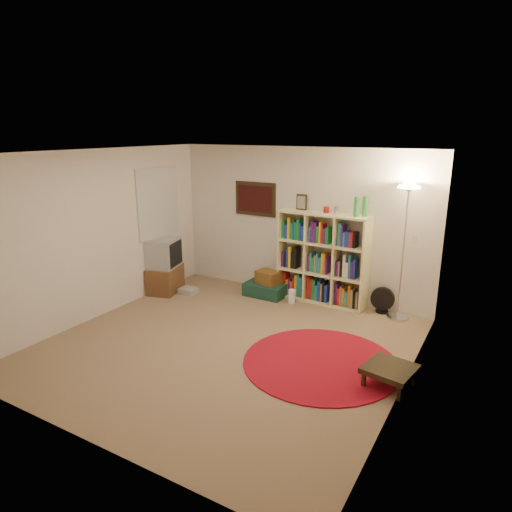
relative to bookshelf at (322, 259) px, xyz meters
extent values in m
cube|color=#8A6F51|center=(-0.45, -2.14, -0.73)|extent=(4.50, 4.50, 0.02)
cube|color=white|center=(-0.45, -2.14, 1.79)|extent=(4.50, 4.50, 0.02)
cube|color=silver|center=(-0.45, 0.12, 0.53)|extent=(4.50, 0.02, 2.50)
cube|color=silver|center=(-0.45, -4.40, 0.53)|extent=(4.50, 0.02, 2.50)
cube|color=silver|center=(-2.71, -2.14, 0.53)|extent=(0.02, 4.50, 2.50)
cube|color=silver|center=(1.81, -2.14, 0.53)|extent=(0.02, 4.50, 2.50)
cube|color=black|center=(-1.30, 0.09, 0.88)|extent=(0.78, 0.04, 0.58)
cube|color=#400E0C|center=(-1.30, 0.07, 0.88)|extent=(0.66, 0.01, 0.46)
cube|color=white|center=(-2.69, -0.84, 0.83)|extent=(0.03, 1.00, 1.20)
cube|color=beige|center=(1.40, 0.10, 0.48)|extent=(0.08, 0.01, 0.12)
cube|color=beige|center=(0.02, -0.01, -0.71)|extent=(1.51, 0.50, 0.03)
cube|color=beige|center=(0.02, -0.01, 0.75)|extent=(1.51, 0.50, 0.03)
cube|color=beige|center=(-0.71, 0.03, 0.02)|extent=(0.05, 0.43, 1.49)
cube|color=beige|center=(0.75, -0.05, 0.02)|extent=(0.05, 0.43, 1.49)
cube|color=beige|center=(0.03, 0.19, 0.02)|extent=(1.49, 0.09, 1.49)
cube|color=beige|center=(-0.23, 0.00, 0.02)|extent=(0.05, 0.41, 1.43)
cube|color=beige|center=(0.27, -0.02, 0.02)|extent=(0.05, 0.41, 1.43)
cube|color=beige|center=(0.02, -0.01, -0.22)|extent=(1.45, 0.47, 0.03)
cube|color=beige|center=(0.02, -0.01, 0.27)|extent=(1.45, 0.47, 0.03)
cube|color=yellow|center=(-0.67, -0.02, -0.52)|extent=(0.05, 0.17, 0.32)
cube|color=red|center=(-0.62, -0.02, -0.49)|extent=(0.05, 0.17, 0.38)
cube|color=orange|center=(-0.58, -0.02, -0.56)|extent=(0.05, 0.17, 0.26)
cube|color=#4E1967|center=(-0.53, -0.03, -0.56)|extent=(0.05, 0.17, 0.26)
cube|color=orange|center=(-0.49, -0.03, -0.57)|extent=(0.04, 0.17, 0.24)
cube|color=red|center=(-0.45, -0.03, -0.53)|extent=(0.04, 0.17, 0.32)
cube|color=yellow|center=(-0.41, -0.03, -0.50)|extent=(0.05, 0.17, 0.37)
cube|color=teal|center=(-0.36, -0.03, -0.49)|extent=(0.05, 0.17, 0.38)
cube|color=teal|center=(-0.31, -0.04, -0.51)|extent=(0.05, 0.17, 0.35)
cube|color=#4E1967|center=(-0.67, -0.02, -0.08)|extent=(0.06, 0.17, 0.24)
cube|color=black|center=(-0.62, -0.02, -0.07)|extent=(0.05, 0.17, 0.26)
cube|color=#19329B|center=(-0.58, -0.02, -0.05)|extent=(0.05, 0.17, 0.31)
cube|color=yellow|center=(-0.53, -0.03, -0.03)|extent=(0.05, 0.17, 0.36)
cube|color=black|center=(-0.48, -0.03, -0.07)|extent=(0.06, 0.17, 0.27)
cube|color=black|center=(-0.43, -0.03, -0.02)|extent=(0.06, 0.17, 0.37)
cube|color=#198134|center=(-0.67, -0.02, 0.43)|extent=(0.06, 0.17, 0.30)
cube|color=#19329B|center=(-0.62, -0.02, 0.40)|extent=(0.06, 0.17, 0.24)
cube|color=yellow|center=(-0.56, -0.02, 0.46)|extent=(0.05, 0.17, 0.37)
cube|color=#198134|center=(-0.51, -0.03, 0.42)|extent=(0.06, 0.17, 0.28)
cube|color=#19329B|center=(-0.47, -0.03, 0.45)|extent=(0.04, 0.17, 0.34)
cube|color=#198134|center=(-0.44, -0.03, 0.43)|extent=(0.04, 0.17, 0.31)
cube|color=#198134|center=(-0.39, -0.03, 0.46)|extent=(0.06, 0.17, 0.36)
cube|color=#19329B|center=(-0.35, -0.03, 0.43)|extent=(0.04, 0.17, 0.29)
cube|color=#19329B|center=(-0.31, -0.04, 0.40)|extent=(0.05, 0.17, 0.25)
cube|color=red|center=(-0.18, -0.04, -0.50)|extent=(0.05, 0.17, 0.36)
cube|color=red|center=(-0.13, -0.05, -0.52)|extent=(0.05, 0.17, 0.33)
cube|color=#198134|center=(-0.08, -0.05, -0.51)|extent=(0.06, 0.17, 0.34)
cube|color=teal|center=(-0.03, -0.05, -0.56)|extent=(0.05, 0.17, 0.26)
cube|color=#19329B|center=(0.02, -0.05, -0.51)|extent=(0.06, 0.17, 0.34)
cube|color=#8E754D|center=(0.06, -0.05, -0.53)|extent=(0.03, 0.17, 0.31)
cube|color=black|center=(0.10, -0.06, -0.51)|extent=(0.05, 0.17, 0.34)
cube|color=#19329B|center=(0.14, -0.06, -0.54)|extent=(0.05, 0.17, 0.29)
cube|color=#4E1967|center=(-0.18, -0.04, -0.08)|extent=(0.04, 0.17, 0.26)
cube|color=teal|center=(-0.15, -0.04, -0.05)|extent=(0.04, 0.17, 0.31)
cube|color=#198134|center=(-0.11, -0.05, -0.08)|extent=(0.05, 0.17, 0.24)
cube|color=#8E754D|center=(-0.07, -0.05, -0.06)|extent=(0.04, 0.17, 0.28)
cube|color=teal|center=(-0.03, -0.05, -0.05)|extent=(0.04, 0.17, 0.31)
cube|color=teal|center=(0.01, -0.05, -0.08)|extent=(0.06, 0.17, 0.25)
cube|color=yellow|center=(0.06, -0.05, -0.04)|extent=(0.04, 0.17, 0.34)
cube|color=orange|center=(0.09, -0.06, -0.04)|extent=(0.04, 0.17, 0.33)
cube|color=#4E1967|center=(0.13, -0.06, -0.07)|extent=(0.04, 0.17, 0.27)
cube|color=teal|center=(-0.18, -0.04, 0.41)|extent=(0.04, 0.17, 0.26)
cube|color=#4E1967|center=(-0.14, -0.04, 0.45)|extent=(0.05, 0.17, 0.35)
cube|color=#4E1967|center=(-0.09, -0.05, 0.45)|extent=(0.06, 0.17, 0.34)
cube|color=#198134|center=(-0.04, -0.05, 0.42)|extent=(0.05, 0.17, 0.28)
cube|color=yellow|center=(0.00, -0.05, 0.46)|extent=(0.04, 0.17, 0.36)
cube|color=red|center=(0.03, -0.05, 0.44)|extent=(0.04, 0.17, 0.32)
cube|color=#4E1967|center=(0.07, -0.06, 0.41)|extent=(0.05, 0.17, 0.26)
cube|color=#198134|center=(0.12, -0.06, 0.42)|extent=(0.06, 0.17, 0.28)
cube|color=#4E1967|center=(0.32, -0.07, -0.50)|extent=(0.05, 0.17, 0.36)
cube|color=red|center=(0.36, -0.07, -0.54)|extent=(0.04, 0.17, 0.28)
cube|color=#8E754D|center=(0.40, -0.07, -0.52)|extent=(0.04, 0.17, 0.32)
cube|color=orange|center=(0.44, -0.07, -0.54)|extent=(0.06, 0.17, 0.29)
cube|color=teal|center=(0.49, -0.08, -0.56)|extent=(0.06, 0.17, 0.25)
cube|color=orange|center=(0.54, -0.08, -0.51)|extent=(0.05, 0.17, 0.35)
cube|color=#8E754D|center=(0.58, -0.08, -0.54)|extent=(0.05, 0.17, 0.30)
cube|color=black|center=(0.63, -0.08, -0.57)|extent=(0.05, 0.17, 0.24)
cube|color=#8E754D|center=(0.67, -0.08, -0.55)|extent=(0.04, 0.17, 0.28)
cube|color=#4E1967|center=(0.31, -0.07, -0.08)|extent=(0.04, 0.17, 0.24)
cube|color=#8E754D|center=(0.35, -0.07, -0.08)|extent=(0.04, 0.17, 0.25)
cube|color=black|center=(0.39, -0.07, -0.03)|extent=(0.05, 0.17, 0.34)
cube|color=white|center=(0.43, -0.07, -0.02)|extent=(0.05, 0.17, 0.37)
cube|color=white|center=(0.48, -0.08, -0.08)|extent=(0.05, 0.17, 0.24)
cube|color=teal|center=(0.52, -0.08, -0.01)|extent=(0.04, 0.17, 0.38)
cube|color=#4E1967|center=(0.56, -0.08, -0.07)|extent=(0.05, 0.17, 0.28)
cube|color=#19329B|center=(0.60, -0.08, -0.05)|extent=(0.04, 0.17, 0.32)
cube|color=teal|center=(0.33, -0.07, 0.46)|extent=(0.06, 0.17, 0.37)
cube|color=#4E1967|center=(0.37, -0.07, 0.45)|extent=(0.04, 0.17, 0.34)
cube|color=teal|center=(0.40, -0.07, 0.40)|extent=(0.04, 0.17, 0.24)
cube|color=#19329B|center=(0.44, -0.07, 0.41)|extent=(0.04, 0.17, 0.26)
cube|color=#19329B|center=(0.47, -0.08, 0.40)|extent=(0.04, 0.17, 0.25)
cube|color=red|center=(0.52, -0.08, 0.40)|extent=(0.06, 0.17, 0.25)
cube|color=black|center=(0.57, -0.08, 0.40)|extent=(0.05, 0.17, 0.25)
cube|color=black|center=(-0.40, 0.03, 0.90)|extent=(0.18, 0.03, 0.26)
cube|color=gray|center=(-0.40, 0.02, 0.90)|extent=(0.14, 0.02, 0.20)
cylinder|color=#A8160F|center=(0.04, -0.01, 0.82)|extent=(0.09, 0.09, 0.10)
cylinder|color=silver|center=(0.21, -0.02, 0.83)|extent=(0.08, 0.08, 0.12)
cylinder|color=green|center=(0.55, -0.08, 0.92)|extent=(0.09, 0.09, 0.30)
cylinder|color=green|center=(0.66, -0.01, 0.92)|extent=(0.09, 0.09, 0.30)
cylinder|color=silver|center=(1.29, -0.10, -0.71)|extent=(0.41, 0.41, 0.03)
cylinder|color=silver|center=(1.29, -0.10, 0.27)|extent=(0.04, 0.04, 1.91)
cone|color=silver|center=(1.29, -0.10, 1.25)|extent=(0.49, 0.49, 0.15)
cylinder|color=#FFD88C|center=(1.29, -0.10, 1.26)|extent=(0.40, 0.40, 0.02)
cylinder|color=black|center=(1.03, 0.01, -0.71)|extent=(0.21, 0.21, 0.03)
cylinder|color=black|center=(1.03, 0.01, -0.62)|extent=(0.04, 0.04, 0.15)
cylinder|color=black|center=(1.03, -0.01, -0.49)|extent=(0.37, 0.11, 0.36)
cube|color=brown|center=(-2.55, -0.94, -0.50)|extent=(0.61, 0.75, 0.45)
cube|color=#AEAEB3|center=(-2.55, -0.94, -0.02)|extent=(0.58, 0.64, 0.50)
cube|color=black|center=(-2.32, -0.88, -0.02)|extent=(0.14, 0.46, 0.42)
cube|color=black|center=(-2.32, -0.88, -0.02)|extent=(0.12, 0.40, 0.36)
cube|color=#AEAEB3|center=(-2.12, -0.82, -0.67)|extent=(0.29, 0.25, 0.10)
cube|color=#14372C|center=(-0.91, -0.25, -0.61)|extent=(0.69, 0.46, 0.22)
cube|color=brown|center=(-0.87, -0.24, -0.39)|extent=(0.44, 0.36, 0.22)
cube|color=black|center=(-0.37, 0.14, -0.59)|extent=(0.46, 0.41, 0.27)
cylinder|color=white|center=(-0.36, -0.35, -0.60)|extent=(0.14, 0.14, 0.24)
cylinder|color=maroon|center=(0.81, -1.97, -0.71)|extent=(1.91, 1.91, 0.02)
cube|color=black|center=(1.66, -2.06, -0.52)|extent=(0.60, 0.60, 0.06)
cube|color=black|center=(1.42, -2.23, -0.63)|extent=(0.05, 0.05, 0.19)
cube|color=black|center=(1.83, -2.30, -0.63)|extent=(0.05, 0.05, 0.19)
cube|color=black|center=(1.49, -1.82, -0.63)|extent=(0.05, 0.05, 0.19)
cube|color=black|center=(1.90, -1.90, -0.63)|extent=(0.05, 0.05, 0.19)
camera|label=1|loc=(2.63, -6.72, 2.05)|focal=32.00mm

